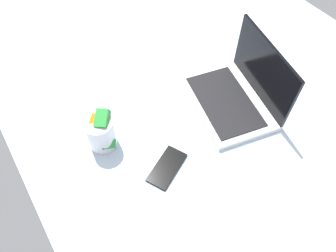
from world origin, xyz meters
TOP-DOWN VIEW (x-y plane):
  - bed_mattress at (0.00, 0.00)cm, footprint 180.00×140.00cm
  - laptop at (22.14, 3.04)cm, footprint 37.31×29.80cm
  - snack_cup at (11.90, -43.65)cm, footprint 9.66×9.62cm
  - cell_phone at (30.81, -31.86)cm, footprint 12.31×15.56cm

SIDE VIEW (x-z plane):
  - bed_mattress at x=0.00cm, z-range 0.00..18.00cm
  - cell_phone at x=30.81cm, z-range 18.00..18.80cm
  - laptop at x=22.14cm, z-range 10.91..33.91cm
  - snack_cup at x=11.90cm, z-range 17.06..31.06cm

